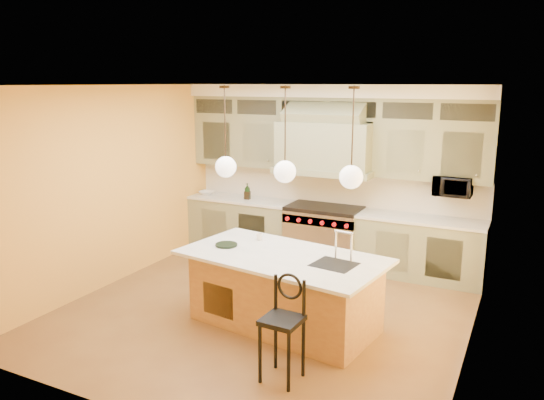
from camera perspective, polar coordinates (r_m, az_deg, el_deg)
The scene contains 18 objects.
floor at distance 7.10m, azimuth -0.81°, elevation -11.86°, with size 5.00×5.00×0.00m, color brown.
ceiling at distance 6.46m, azimuth -0.90°, elevation 12.25°, with size 5.00×5.00×0.00m, color white.
wall_back at distance 8.88m, azimuth 6.56°, elevation 2.86°, with size 5.00×5.00×0.00m, color gold.
wall_front at distance 4.64m, azimuth -15.25°, elevation -6.57°, with size 5.00×5.00×0.00m, color gold.
wall_left at distance 8.06m, azimuth -16.85°, elevation 1.41°, with size 5.00×5.00×0.00m, color gold.
wall_right at distance 5.95m, azimuth 21.11°, elevation -2.75°, with size 5.00×5.00×0.00m, color gold.
back_cabinetry at distance 8.64m, azimuth 5.96°, elevation 2.47°, with size 5.00×0.77×2.90m.
range at distance 8.77m, azimuth 5.61°, elevation -3.71°, with size 1.20×0.74×0.96m.
kitchen_island at distance 6.54m, azimuth 1.36°, elevation -9.56°, with size 2.59×1.62×1.35m.
counter_stool at distance 5.39m, azimuth 1.23°, elevation -12.99°, with size 0.39×0.39×1.08m.
microwave at distance 8.19m, azimuth 18.87°, elevation 1.44°, with size 0.54×0.37×0.30m, color black.
oil_bottle_a at distance 9.23m, azimuth -2.67°, elevation 0.95°, with size 0.11×0.11×0.28m, color black.
oil_bottle_b at distance 9.23m, azimuth -2.67°, elevation 0.73°, with size 0.09×0.10×0.21m, color black.
fruit_bowl at distance 9.68m, azimuth -7.04°, elevation 0.78°, with size 0.27×0.27×0.07m, color white.
cup at distance 6.93m, azimuth -1.38°, elevation -3.99°, with size 0.09×0.09×0.08m, color white.
pendant_left at distance 6.52m, azimuth -4.99°, elevation 3.82°, with size 0.26×0.26×1.11m.
pendant_center at distance 6.14m, azimuth 1.40°, elevation 3.33°, with size 0.26×0.26×1.11m.
pendant_right at distance 5.86m, azimuth 8.52°, elevation 2.74°, with size 0.26×0.26×1.11m.
Camera 1 is at (2.96, -5.74, 2.93)m, focal length 35.00 mm.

